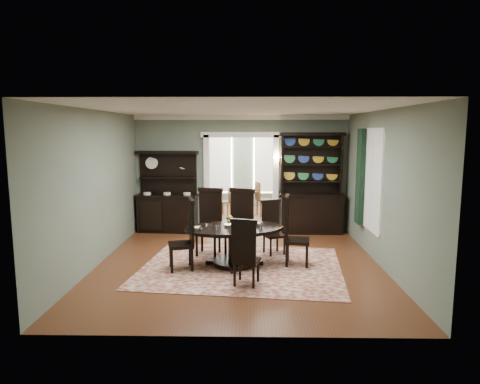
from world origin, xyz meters
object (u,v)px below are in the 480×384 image
object	(u,v)px
dining_table	(234,239)
parlor_table	(245,200)
welsh_dresser	(311,197)
sideboard	(168,204)

from	to	relation	value
dining_table	parlor_table	size ratio (longest dim) A/B	2.56
parlor_table	welsh_dresser	bearing A→B (deg)	-51.45
dining_table	welsh_dresser	bearing A→B (deg)	44.36
dining_table	parlor_table	bearing A→B (deg)	76.25
dining_table	parlor_table	distance (m)	4.92
sideboard	welsh_dresser	xyz separation A→B (m)	(3.69, -0.03, 0.20)
welsh_dresser	parlor_table	bearing A→B (deg)	129.07
welsh_dresser	dining_table	bearing A→B (deg)	-123.44
sideboard	welsh_dresser	distance (m)	3.70
dining_table	welsh_dresser	distance (m)	3.38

